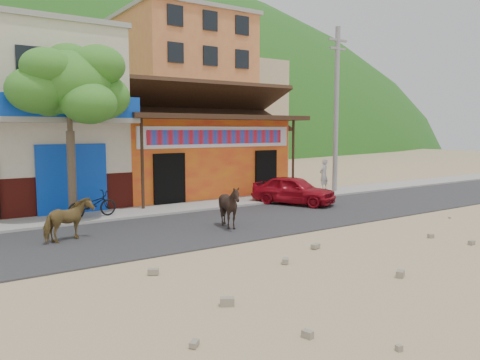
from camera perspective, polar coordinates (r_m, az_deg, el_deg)
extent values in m
plane|color=#9E825B|center=(14.07, 5.43, -6.88)|extent=(120.00, 120.00, 0.00)
cube|color=#28282B|center=(16.02, -0.29, -5.17)|extent=(60.00, 5.00, 0.04)
cube|color=gray|center=(18.97, -6.20, -3.30)|extent=(60.00, 2.00, 0.12)
cube|color=orange|center=(23.23, -6.53, 2.75)|extent=(8.00, 6.00, 3.60)
cube|color=beige|center=(20.80, -25.33, 6.49)|extent=(7.00, 6.00, 7.00)
cube|color=#CC723F|center=(38.94, -7.06, 10.29)|extent=(9.00, 9.00, 12.00)
cube|color=tan|center=(48.61, -0.76, 8.32)|extent=(8.00, 8.00, 10.00)
cylinder|color=gray|center=(23.71, 11.65, 8.34)|extent=(0.24, 0.24, 8.00)
imported|color=brown|center=(14.05, -20.20, -4.61)|extent=(1.54, 1.15, 1.19)
imported|color=black|center=(14.87, -1.26, -3.28)|extent=(1.66, 1.63, 1.38)
imported|color=#9E0B18|center=(19.81, 6.55, -1.21)|extent=(2.80, 3.78, 1.20)
imported|color=black|center=(17.04, -17.57, -2.86)|extent=(1.82, 0.86, 0.92)
imported|color=#BBBBBB|center=(24.06, 10.18, 0.64)|extent=(0.64, 0.49, 1.55)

